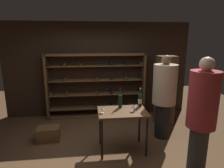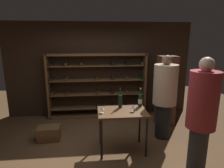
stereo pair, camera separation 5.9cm
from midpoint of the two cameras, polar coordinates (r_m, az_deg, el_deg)
name	(u,v)px [view 1 (the left image)]	position (r m, az deg, el deg)	size (l,w,h in m)	color
ground_plane	(104,152)	(4.02, -2.82, -19.52)	(10.15, 10.15, 0.00)	brown
back_wall	(98,70)	(5.53, -4.42, 4.30)	(5.22, 0.10, 2.65)	#332319
wine_rack	(97,86)	(5.40, -4.76, -0.49)	(2.75, 0.32, 1.81)	brown
tasting_table	(122,116)	(3.75, 2.66, -9.51)	(0.94, 0.64, 0.83)	brown
person_guest_blue_shirt	(164,94)	(4.31, 14.92, -2.83)	(0.51, 0.51, 1.85)	black
person_host_in_suit	(202,112)	(3.30, 24.71, -7.71)	(0.45, 0.45, 1.92)	#323232
wine_crate	(48,134)	(4.57, -18.81, -13.83)	(0.48, 0.34, 0.30)	brown
display_cabinet	(165,91)	(5.06, 15.24, -2.00)	(0.44, 0.36, 1.78)	#4C2D1E
wine_bottle_green_slim	(120,101)	(3.84, 2.02, -5.00)	(0.08, 0.08, 0.40)	black
wine_bottle_gold_foil	(140,100)	(3.94, 7.92, -4.67)	(0.08, 0.08, 0.39)	black
wine_glass_stemmed_right	(134,106)	(3.67, 5.98, -6.68)	(0.09, 0.09, 0.14)	silver
wine_glass_stemmed_center	(102,108)	(3.58, -3.38, -7.31)	(0.08, 0.08, 0.12)	silver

